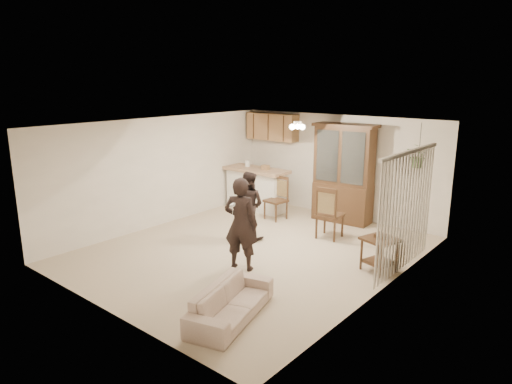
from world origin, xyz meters
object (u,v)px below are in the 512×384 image
Objects in this scene: chair_bar at (276,207)px; chair_hutch_left at (345,209)px; china_hutch at (344,174)px; sofa at (231,294)px; adult at (241,221)px; side_table at (379,254)px; chair_hutch_right at (330,223)px; child at (248,208)px.

chair_hutch_left is at bearing 40.92° from chair_bar.
china_hutch reaches higher than chair_hutch_left.
adult is at bearing 20.98° from sofa.
chair_bar is at bearing 158.68° from side_table.
side_table is at bearing -52.11° from china_hutch.
adult is at bearing 75.56° from chair_hutch_right.
side_table is 0.66× the size of chair_hutch_left.
sofa is 3.04m from side_table.
china_hutch reaches higher than child.
chair_hutch_right is at bearing -151.96° from child.
side_table is at bearing 142.58° from chair_hutch_right.
side_table is 0.60× the size of chair_hutch_right.
adult is (-1.04, 1.39, 0.53)m from sofa.
chair_hutch_right is (0.40, -1.24, -0.83)m from china_hutch.
china_hutch is at bearing -123.94° from child.
china_hutch reaches higher than chair_hutch_right.
china_hutch is 1.54m from chair_hutch_right.
adult reaches higher than side_table.
child is 0.58× the size of china_hutch.
chair_bar is at bearing -88.25° from child.
child is 1.18× the size of chair_hutch_right.
china_hutch reaches higher than chair_bar.
chair_bar reaches higher than sofa.
adult is at bearing -69.53° from chair_hutch_left.
chair_bar is at bearing -85.45° from adult.
child is at bearing -91.61° from chair_hutch_left.
adult is 1.73× the size of chair_hutch_left.
child is 2.94m from side_table.
sofa is at bearing -82.17° from china_hutch.
sofa is 3.92m from chair_hutch_right.
child reaches higher than side_table.
adult is 1.66m from child.
chair_hutch_right is at bearing -4.48° from chair_bar.
adult reaches higher than chair_hutch_right.
chair_bar is (-2.39, 4.19, -0.07)m from sofa.
adult is 2.53m from side_table.
child is at bearing 20.73° from sofa.
sofa is 5.23m from chair_hutch_left.
side_table is (2.92, 0.18, -0.36)m from child.
chair_hutch_right is at bearing -5.66° from sofa.
adult is 2.56m from chair_hutch_right.
chair_hutch_left is at bearing -111.57° from adult.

